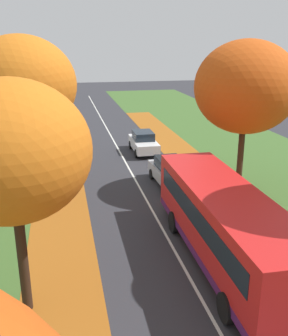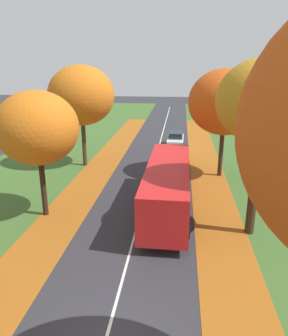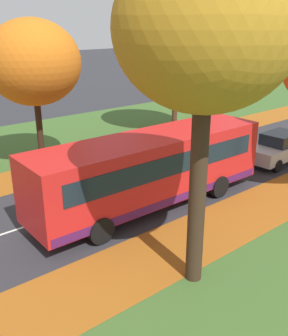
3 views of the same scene
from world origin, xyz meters
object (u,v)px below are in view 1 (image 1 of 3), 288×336
tree_left_near (11,152)px  bus (225,223)px  tree_right_mid (246,87)px  car_silver_lead (170,172)px  tree_left_mid (22,85)px  car_white_following (143,142)px

tree_left_near → bus: size_ratio=0.71×
tree_right_mid → car_silver_lead: (-3.65, 1.63, -5.08)m
tree_left_near → bus: tree_left_near is taller
tree_left_near → bus: 8.23m
tree_left_mid → bus: 12.43m
tree_left_near → bus: bearing=10.1°
tree_left_near → car_silver_lead: bearing=53.1°
bus → car_silver_lead: size_ratio=2.45×
car_silver_lead → bus: bearing=-91.9°
tree_left_mid → car_white_following: 12.06m
car_white_following → tree_right_mid: bearing=-67.2°
bus → car_white_following: bearing=89.4°
tree_left_mid → car_silver_lead: 9.60m
tree_left_near → tree_left_mid: 10.03m
bus → tree_left_near: bearing=-169.9°
tree_left_near → car_silver_lead: (7.58, 10.10, -4.49)m
tree_left_near → tree_right_mid: (11.23, 8.47, 0.59)m
tree_left_mid → bus: bearing=-48.4°
tree_left_near → tree_left_mid: (-0.43, 9.99, 0.81)m
tree_right_mid → bus: 9.19m
tree_right_mid → bus: (-3.94, -7.17, -4.19)m
tree_left_mid → car_silver_lead: bearing=0.8°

